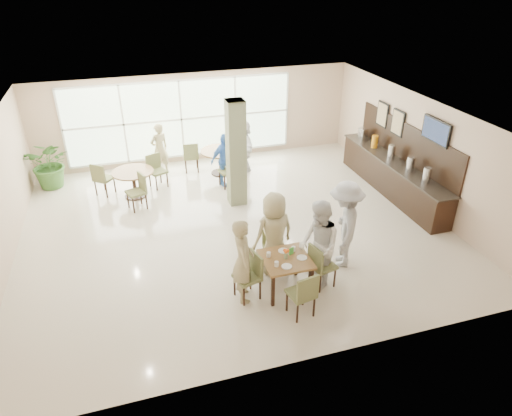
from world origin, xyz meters
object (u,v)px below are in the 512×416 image
object	(u,v)px
adult_standing	(160,149)
round_table_left	(133,177)
potted_plant	(50,164)
main_table	(286,262)
teen_far	(274,233)
adult_b	(243,146)
teen_left	(243,260)
teen_right	(319,245)
adult_a	(225,160)
round_table_right	(220,155)
teen_standing	(344,225)
buffet_counter	(393,174)

from	to	relation	value
adult_standing	round_table_left	bearing A→B (deg)	32.43
potted_plant	adult_standing	distance (m)	3.08
main_table	teen_far	size ratio (longest dim) A/B	0.51
adult_b	teen_left	bearing A→B (deg)	-25.82
teen_right	adult_a	world-z (taller)	teen_right
round_table_right	teen_right	size ratio (longest dim) A/B	0.65
main_table	teen_standing	distance (m)	1.59
teen_standing	potted_plant	bearing A→B (deg)	-107.60
round_table_right	potted_plant	world-z (taller)	potted_plant
round_table_left	adult_standing	size ratio (longest dim) A/B	0.71
round_table_left	round_table_right	world-z (taller)	same
teen_standing	adult_standing	xyz separation A→B (m)	(-3.14, 5.91, -0.18)
teen_right	main_table	bearing A→B (deg)	-85.60
potted_plant	teen_right	bearing A→B (deg)	-49.55
teen_right	adult_standing	world-z (taller)	teen_right
round_table_right	teen_left	distance (m)	5.92
round_table_right	teen_far	size ratio (longest dim) A/B	0.67
round_table_left	adult_standing	xyz separation A→B (m)	(0.89, 1.36, 0.21)
potted_plant	teen_left	xyz separation A→B (m)	(3.89, -6.34, 0.15)
teen_right	teen_standing	xyz separation A→B (m)	(0.80, 0.50, 0.04)
teen_standing	adult_standing	bearing A→B (deg)	-126.35
adult_a	adult_b	xyz separation A→B (m)	(0.81, 0.88, 0.02)
round_table_right	round_table_left	bearing A→B (deg)	-162.97
adult_a	adult_b	world-z (taller)	adult_b
buffet_counter	teen_standing	bearing A→B (deg)	-136.98
adult_b	buffet_counter	bearing A→B (deg)	42.11
round_table_left	teen_standing	distance (m)	6.09
potted_plant	adult_b	distance (m)	5.58
buffet_counter	teen_right	size ratio (longest dim) A/B	2.55
round_table_left	potted_plant	size ratio (longest dim) A/B	0.78
teen_left	adult_b	xyz separation A→B (m)	(1.67, 5.91, -0.07)
main_table	teen_standing	size ratio (longest dim) A/B	0.48
teen_standing	main_table	bearing A→B (deg)	-45.60
buffet_counter	adult_b	world-z (taller)	buffet_counter
teen_right	adult_standing	xyz separation A→B (m)	(-2.34, 6.41, -0.14)
potted_plant	adult_b	size ratio (longest dim) A/B	0.91
teen_far	adult_standing	distance (m)	5.95
main_table	teen_right	bearing A→B (deg)	0.09
buffet_counter	teen_left	size ratio (longest dim) A/B	2.72
round_table_right	teen_standing	distance (m)	5.55
teen_standing	adult_b	size ratio (longest dim) A/B	1.22
teen_left	teen_standing	size ratio (longest dim) A/B	0.90
buffet_counter	round_table_right	bearing A→B (deg)	148.08
round_table_left	teen_standing	size ratio (longest dim) A/B	0.58
teen_standing	adult_b	world-z (taller)	teen_standing
buffet_counter	teen_left	world-z (taller)	buffet_counter
potted_plant	teen_standing	distance (m)	8.54
round_table_right	adult_a	bearing A→B (deg)	-94.01
main_table	potted_plant	distance (m)	7.93
buffet_counter	teen_standing	world-z (taller)	buffet_counter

